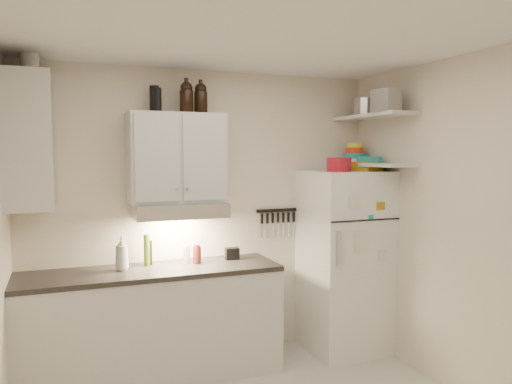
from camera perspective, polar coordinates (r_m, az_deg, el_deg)
name	(u,v)px	position (r m, az deg, el deg)	size (l,w,h in m)	color
ceiling	(272,30)	(3.19, 1.89, 18.03)	(3.20, 3.00, 0.02)	white
back_wall	(206,215)	(4.55, -5.77, -2.68)	(3.20, 0.02, 2.60)	beige
right_wall	(470,229)	(4.06, 23.22, -3.88)	(0.02, 3.00, 2.60)	beige
base_cabinet	(152,326)	(4.33, -11.76, -14.81)	(2.10, 0.60, 0.88)	silver
countertop	(151,271)	(4.21, -11.86, -8.88)	(2.10, 0.62, 0.04)	#2A2624
upper_cabinet	(177,158)	(4.28, -9.06, 3.88)	(0.80, 0.33, 0.75)	silver
side_cabinet	(28,141)	(4.04, -24.60, 5.29)	(0.33, 0.55, 1.00)	silver
range_hood	(179,210)	(4.24, -8.79, -2.01)	(0.76, 0.46, 0.12)	silver
fridge	(344,261)	(4.81, 10.06, -7.78)	(0.70, 0.68, 1.70)	white
shelf_hi	(373,116)	(4.72, 13.25, 8.42)	(0.30, 0.95, 0.03)	silver
shelf_lo	(372,165)	(4.71, 13.15, 3.07)	(0.30, 0.95, 0.03)	silver
knife_strip	(277,210)	(4.77, 2.43, -2.11)	(0.42, 0.02, 0.03)	black
dutch_oven	(339,165)	(4.50, 9.46, 3.12)	(0.22, 0.22, 0.13)	maroon
book_stack	(366,166)	(4.70, 12.44, 2.87)	(0.20, 0.25, 0.08)	#AF8015
spice_jar	(355,165)	(4.78, 11.30, 3.08)	(0.07, 0.07, 0.11)	silver
stock_pot	(366,108)	(4.96, 12.45, 9.40)	(0.24, 0.24, 0.17)	silver
tin_a	(384,104)	(4.72, 14.47, 9.71)	(0.19, 0.17, 0.19)	#AAAAAD
tin_b	(386,101)	(4.44, 14.62, 10.06)	(0.19, 0.19, 0.19)	#AAAAAD
bowl_teal	(355,158)	(4.94, 11.27, 3.85)	(0.23, 0.23, 0.09)	teal
bowl_orange	(355,150)	(4.95, 11.22, 4.69)	(0.18, 0.18, 0.05)	red
bowl_yellow	(355,145)	(4.95, 11.23, 5.26)	(0.14, 0.14, 0.05)	yellow
plates	(369,160)	(4.71, 12.84, 3.61)	(0.23, 0.23, 0.06)	teal
growler_a	(186,97)	(4.30, -7.95, 10.71)	(0.11, 0.11, 0.27)	black
growler_b	(201,98)	(4.36, -6.33, 10.62)	(0.11, 0.11, 0.27)	black
thermos_a	(154,99)	(4.32, -11.54, 10.34)	(0.08, 0.08, 0.23)	black
thermos_b	(157,100)	(4.30, -11.22, 10.23)	(0.07, 0.07, 0.21)	black
side_jar	(30,62)	(4.18, -24.45, 13.39)	(0.14, 0.14, 0.18)	silver
soap_bottle	(122,251)	(4.18, -15.10, -6.55)	(0.12, 0.12, 0.31)	silver
pepper_mill	(197,254)	(4.32, -6.78, -7.07)	(0.05, 0.05, 0.17)	maroon
oil_bottle	(147,250)	(4.31, -12.38, -6.49)	(0.05, 0.05, 0.27)	#49681A
vinegar_bottle	(150,253)	(4.34, -12.07, -6.79)	(0.04, 0.04, 0.21)	black
clear_bottle	(187,254)	(4.34, -7.92, -7.06)	(0.05, 0.05, 0.16)	silver
red_jar	(197,255)	(4.36, -6.76, -7.11)	(0.07, 0.07, 0.14)	maroon
caddy	(232,254)	(4.48, -2.75, -7.04)	(0.12, 0.09, 0.10)	black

